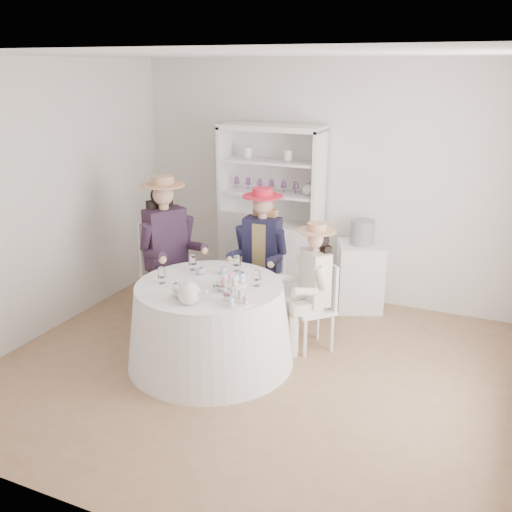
% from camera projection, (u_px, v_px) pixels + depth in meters
% --- Properties ---
extents(ground, '(4.50, 4.50, 0.00)m').
position_uv_depth(ground, '(252.00, 368.00, 5.19)').
color(ground, olive).
rests_on(ground, ground).
extents(ceiling, '(4.50, 4.50, 0.00)m').
position_uv_depth(ceiling, '(251.00, 54.00, 4.32)').
color(ceiling, white).
rests_on(ceiling, wall_back).
extents(wall_back, '(4.50, 0.00, 4.50)m').
position_uv_depth(wall_back, '(324.00, 182.00, 6.49)').
color(wall_back, silver).
rests_on(wall_back, ground).
extents(wall_front, '(4.50, 0.00, 4.50)m').
position_uv_depth(wall_front, '(95.00, 318.00, 3.02)').
color(wall_front, silver).
rests_on(wall_front, ground).
extents(wall_left, '(0.00, 4.50, 4.50)m').
position_uv_depth(wall_left, '(44.00, 201.00, 5.62)').
color(wall_left, silver).
rests_on(wall_left, ground).
extents(tea_table, '(1.53, 1.53, 0.76)m').
position_uv_depth(tea_table, '(210.00, 324.00, 5.20)').
color(tea_table, white).
rests_on(tea_table, ground).
extents(hutch, '(1.29, 0.74, 1.99)m').
position_uv_depth(hutch, '(272.00, 236.00, 6.70)').
color(hutch, silver).
rests_on(hutch, ground).
extents(side_table, '(0.63, 0.63, 0.76)m').
position_uv_depth(side_table, '(360.00, 276.00, 6.37)').
color(side_table, silver).
rests_on(side_table, ground).
extents(hatbox, '(0.35, 0.35, 0.26)m').
position_uv_depth(hatbox, '(362.00, 232.00, 6.21)').
color(hatbox, black).
rests_on(hatbox, side_table).
extents(guest_left, '(0.67, 0.62, 1.57)m').
position_uv_depth(guest_left, '(167.00, 243.00, 5.85)').
color(guest_left, silver).
rests_on(guest_left, ground).
extents(guest_mid, '(0.53, 0.55, 1.45)m').
position_uv_depth(guest_mid, '(262.00, 248.00, 5.89)').
color(guest_mid, silver).
rests_on(guest_mid, ground).
extents(guest_right, '(0.53, 0.53, 1.26)m').
position_uv_depth(guest_right, '(313.00, 280.00, 5.35)').
color(guest_right, silver).
rests_on(guest_right, ground).
extents(spare_chair, '(0.47, 0.47, 1.09)m').
position_uv_depth(spare_chair, '(241.00, 252.00, 6.53)').
color(spare_chair, silver).
rests_on(spare_chair, ground).
extents(teacup_a, '(0.08, 0.08, 0.06)m').
position_uv_depth(teacup_a, '(200.00, 272.00, 5.30)').
color(teacup_a, white).
rests_on(teacup_a, tea_table).
extents(teacup_b, '(0.07, 0.07, 0.06)m').
position_uv_depth(teacup_b, '(223.00, 271.00, 5.33)').
color(teacup_b, white).
rests_on(teacup_b, tea_table).
extents(teacup_c, '(0.11, 0.11, 0.07)m').
position_uv_depth(teacup_c, '(241.00, 277.00, 5.17)').
color(teacup_c, white).
rests_on(teacup_c, tea_table).
extents(flower_bowl, '(0.21, 0.21, 0.05)m').
position_uv_depth(flower_bowl, '(227.00, 288.00, 4.95)').
color(flower_bowl, white).
rests_on(flower_bowl, tea_table).
extents(flower_arrangement, '(0.18, 0.18, 0.07)m').
position_uv_depth(flower_arrangement, '(228.00, 281.00, 4.93)').
color(flower_arrangement, pink).
rests_on(flower_arrangement, tea_table).
extents(table_teapot, '(0.27, 0.19, 0.20)m').
position_uv_depth(table_teapot, '(189.00, 293.00, 4.66)').
color(table_teapot, white).
rests_on(table_teapot, tea_table).
extents(sandwich_plate, '(0.24, 0.24, 0.05)m').
position_uv_depth(sandwich_plate, '(182.00, 297.00, 4.78)').
color(sandwich_plate, white).
rests_on(sandwich_plate, tea_table).
extents(cupcake_stand, '(0.26, 0.26, 0.24)m').
position_uv_depth(cupcake_stand, '(236.00, 293.00, 4.65)').
color(cupcake_stand, white).
rests_on(cupcake_stand, tea_table).
extents(stemware_set, '(0.88, 0.91, 0.15)m').
position_uv_depth(stemware_set, '(209.00, 277.00, 5.06)').
color(stemware_set, white).
rests_on(stemware_set, tea_table).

